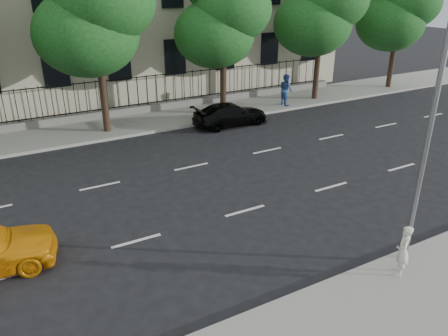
% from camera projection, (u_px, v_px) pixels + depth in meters
% --- Properties ---
extents(ground, '(120.00, 120.00, 0.00)m').
position_uv_depth(ground, '(287.00, 246.00, 13.49)').
color(ground, black).
rests_on(ground, ground).
extents(near_sidewalk, '(60.00, 4.00, 0.15)m').
position_uv_depth(near_sidewalk, '(389.00, 327.00, 10.25)').
color(near_sidewalk, gray).
rests_on(near_sidewalk, ground).
extents(far_sidewalk, '(60.00, 4.00, 0.15)m').
position_uv_depth(far_sidewalk, '(139.00, 122.00, 24.68)').
color(far_sidewalk, gray).
rests_on(far_sidewalk, ground).
extents(lane_markings, '(49.60, 4.62, 0.01)m').
position_uv_depth(lane_markings, '(215.00, 186.00, 17.29)').
color(lane_markings, silver).
rests_on(lane_markings, ground).
extents(iron_fence, '(30.00, 0.50, 2.20)m').
position_uv_depth(iron_fence, '(129.00, 105.00, 25.81)').
color(iron_fence, slate).
rests_on(iron_fence, far_sidewalk).
extents(street_light, '(0.25, 3.32, 8.05)m').
position_uv_depth(street_light, '(420.00, 83.00, 11.11)').
color(street_light, slate).
rests_on(street_light, near_sidewalk).
extents(tree_c, '(5.89, 5.50, 9.80)m').
position_uv_depth(tree_c, '(93.00, 5.00, 20.76)').
color(tree_c, '#382619').
rests_on(tree_c, far_sidewalk).
extents(tree_d, '(5.34, 4.94, 8.84)m').
position_uv_depth(tree_d, '(222.00, 12.00, 24.09)').
color(tree_d, '#382619').
rests_on(tree_d, far_sidewalk).
extents(tree_e, '(5.71, 5.31, 9.46)m').
position_uv_depth(tree_e, '(321.00, 2.00, 27.04)').
color(tree_e, '#382619').
rests_on(tree_e, far_sidewalk).
extents(tree_f, '(5.52, 5.12, 9.01)m').
position_uv_depth(tree_f, '(399.00, 4.00, 30.27)').
color(tree_f, '#382619').
rests_on(tree_f, far_sidewalk).
extents(black_sedan, '(4.33, 1.80, 1.25)m').
position_uv_depth(black_sedan, '(230.00, 114.00, 24.21)').
color(black_sedan, black).
rests_on(black_sedan, ground).
extents(woman_near, '(0.64, 0.62, 1.48)m').
position_uv_depth(woman_near, '(403.00, 251.00, 11.69)').
color(woman_near, beige).
rests_on(woman_near, near_sidewalk).
extents(pedestrian_far, '(0.82, 1.01, 1.96)m').
position_uv_depth(pedestrian_far, '(286.00, 90.00, 27.43)').
color(pedestrian_far, '#284A86').
rests_on(pedestrian_far, far_sidewalk).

